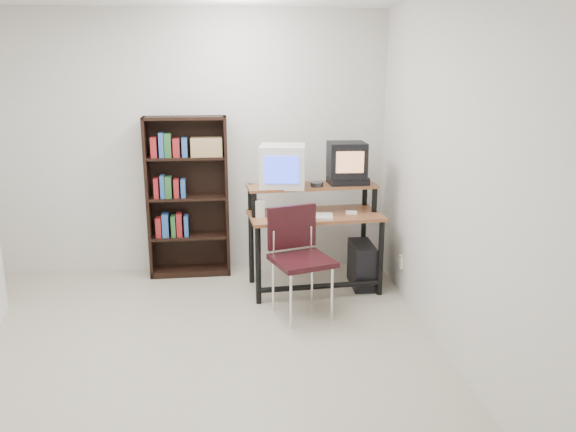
{
  "coord_description": "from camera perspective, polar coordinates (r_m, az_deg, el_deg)",
  "views": [
    {
      "loc": [
        0.53,
        -3.66,
        2.0
      ],
      "look_at": [
        0.94,
        1.1,
        0.77
      ],
      "focal_mm": 35.0,
      "sensor_mm": 36.0,
      "label": 1
    }
  ],
  "objects": [
    {
      "name": "keyboard",
      "position": [
        5.05,
        1.9,
        -0.1
      ],
      "size": [
        0.49,
        0.26,
        0.03
      ],
      "primitive_type": "cube",
      "rotation": [
        0.0,
        0.0,
        -0.11
      ],
      "color": "beige",
      "rests_on": "computer_desk"
    },
    {
      "name": "front_wall",
      "position": [
        1.88,
        -21.05,
        -8.46
      ],
      "size": [
        4.0,
        0.01,
        2.6
      ],
      "primitive_type": "cube",
      "color": "beige",
      "rests_on": "floor"
    },
    {
      "name": "floor",
      "position": [
        4.21,
        -11.87,
        -14.39
      ],
      "size": [
        4.0,
        4.0,
        0.01
      ],
      "primitive_type": "cube",
      "color": "#B2AA94",
      "rests_on": "ground"
    },
    {
      "name": "school_chair",
      "position": [
        4.69,
        1.04,
        -3.4
      ],
      "size": [
        0.58,
        0.58,
        0.91
      ],
      "rotation": [
        0.0,
        0.0,
        0.33
      ],
      "color": "black",
      "rests_on": "floor"
    },
    {
      "name": "back_wall",
      "position": [
        5.73,
        -10.23,
        7.15
      ],
      "size": [
        4.0,
        0.01,
        2.6
      ],
      "primitive_type": "cube",
      "color": "beige",
      "rests_on": "floor"
    },
    {
      "name": "wall_outlet",
      "position": [
        5.31,
        11.37,
        -4.58
      ],
      "size": [
        0.02,
        0.08,
        0.12
      ],
      "primitive_type": "cube",
      "color": "beige",
      "rests_on": "right_wall"
    },
    {
      "name": "right_wall",
      "position": [
        4.01,
        16.76,
        3.73
      ],
      "size": [
        0.01,
        4.0,
        2.6
      ],
      "primitive_type": "cube",
      "color": "beige",
      "rests_on": "floor"
    },
    {
      "name": "mouse",
      "position": [
        5.2,
        6.46,
        0.31
      ],
      "size": [
        0.11,
        0.07,
        0.03
      ],
      "primitive_type": "cube",
      "rotation": [
        0.0,
        0.0,
        -0.12
      ],
      "color": "white",
      "rests_on": "mousepad"
    },
    {
      "name": "computer_desk",
      "position": [
        5.21,
        2.66,
        -0.19
      ],
      "size": [
        1.26,
        0.72,
        0.98
      ],
      "rotation": [
        0.0,
        0.0,
        0.1
      ],
      "color": "brown",
      "rests_on": "floor"
    },
    {
      "name": "crt_monitor",
      "position": [
        5.18,
        -0.56,
        5.09
      ],
      "size": [
        0.45,
        0.46,
        0.39
      ],
      "rotation": [
        0.0,
        0.0,
        -0.12
      ],
      "color": "beige",
      "rests_on": "computer_desk"
    },
    {
      "name": "desk_speaker",
      "position": [
        5.04,
        -2.92,
        0.66
      ],
      "size": [
        0.09,
        0.09,
        0.17
      ],
      "primitive_type": "cube",
      "rotation": [
        0.0,
        0.0,
        0.16
      ],
      "color": "beige",
      "rests_on": "computer_desk"
    },
    {
      "name": "crt_tv",
      "position": [
        5.29,
        5.99,
        5.73
      ],
      "size": [
        0.34,
        0.35,
        0.32
      ],
      "rotation": [
        0.0,
        0.0,
        -0.01
      ],
      "color": "black",
      "rests_on": "vcr"
    },
    {
      "name": "cd_spindle",
      "position": [
        5.17,
        2.96,
        3.17
      ],
      "size": [
        0.14,
        0.14,
        0.05
      ],
      "primitive_type": "cylinder",
      "rotation": [
        0.0,
        0.0,
        0.18
      ],
      "color": "#26262B",
      "rests_on": "computer_desk"
    },
    {
      "name": "bookshelf",
      "position": [
        5.66,
        -10.14,
        2.19
      ],
      "size": [
        0.81,
        0.3,
        1.59
      ],
      "rotation": [
        0.0,
        0.0,
        0.04
      ],
      "color": "black",
      "rests_on": "floor"
    },
    {
      "name": "pc_tower",
      "position": [
        5.45,
        7.49,
        -4.92
      ],
      "size": [
        0.2,
        0.45,
        0.42
      ],
      "primitive_type": "cube",
      "rotation": [
        0.0,
        0.0,
        -0.01
      ],
      "color": "black",
      "rests_on": "floor"
    },
    {
      "name": "mousepad",
      "position": [
        5.2,
        6.62,
        0.08
      ],
      "size": [
        0.25,
        0.22,
        0.01
      ],
      "primitive_type": "cube",
      "rotation": [
        0.0,
        0.0,
        0.19
      ],
      "color": "black",
      "rests_on": "computer_desk"
    },
    {
      "name": "vcr",
      "position": [
        5.31,
        6.07,
        3.57
      ],
      "size": [
        0.38,
        0.29,
        0.08
      ],
      "primitive_type": "cube",
      "rotation": [
        0.0,
        0.0,
        0.08
      ],
      "color": "black",
      "rests_on": "computer_desk"
    }
  ]
}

